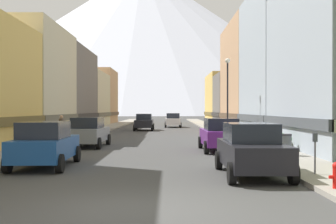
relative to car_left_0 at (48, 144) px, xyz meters
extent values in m
plane|color=#3F3F3F|center=(3.80, -7.00, -0.90)|extent=(400.00, 400.00, 0.00)
cube|color=gray|center=(-2.45, 28.00, -0.82)|extent=(2.50, 100.00, 0.15)
cube|color=gray|center=(10.05, 28.00, -0.82)|extent=(2.50, 100.00, 0.15)
cube|color=beige|center=(-7.04, 17.72, 3.53)|extent=(6.67, 10.55, 8.86)
cube|color=#595444|center=(-7.04, 17.72, 0.70)|extent=(6.97, 10.55, 0.50)
cube|color=#66605B|center=(-6.97, 28.88, 3.43)|extent=(6.54, 11.72, 8.66)
cube|color=#2D2B29|center=(-6.97, 28.88, 0.70)|extent=(6.84, 11.72, 0.50)
cube|color=beige|center=(-7.89, 40.50, 2.69)|extent=(8.37, 11.05, 7.18)
cube|color=#595444|center=(-7.89, 40.50, 0.70)|extent=(8.67, 11.05, 0.50)
cube|color=tan|center=(-8.51, 50.90, 3.34)|extent=(9.61, 9.70, 8.48)
cube|color=brown|center=(-8.51, 50.90, 0.70)|extent=(9.91, 9.70, 0.50)
cube|color=#99A5B2|center=(16.03, 17.29, 4.90)|extent=(9.45, 10.79, 11.60)
cube|color=#444A50|center=(16.03, 17.29, 0.70)|extent=(9.75, 10.79, 0.50)
cube|color=tan|center=(15.45, 29.77, 4.88)|extent=(8.31, 13.95, 11.55)
cube|color=brown|center=(15.45, 29.77, 0.70)|extent=(8.61, 13.95, 0.50)
cube|color=#66605B|center=(15.70, 41.50, 2.63)|extent=(8.81, 8.84, 7.05)
cube|color=#2D2B29|center=(15.70, 41.50, 0.70)|extent=(9.11, 8.84, 0.50)
cube|color=#D8B259|center=(14.46, 52.42, 3.06)|extent=(6.33, 12.89, 7.91)
cube|color=brown|center=(14.46, 52.42, 0.70)|extent=(6.63, 12.89, 0.50)
cube|color=#19478C|center=(0.00, 0.06, -0.16)|extent=(1.97, 4.45, 0.80)
cube|color=#1E232D|center=(0.01, -0.19, 0.56)|extent=(1.67, 2.25, 0.64)
cylinder|color=black|center=(-0.97, 1.68, -0.56)|extent=(0.24, 0.69, 0.68)
cylinder|color=black|center=(0.87, 1.74, -0.56)|extent=(0.24, 0.69, 0.68)
cylinder|color=black|center=(-0.87, -1.62, -0.56)|extent=(0.24, 0.69, 0.68)
cylinder|color=black|center=(0.97, -1.56, -0.56)|extent=(0.24, 0.69, 0.68)
cube|color=slate|center=(0.00, 9.05, -0.16)|extent=(1.96, 4.45, 0.80)
cube|color=#1E232D|center=(-0.01, 8.80, 0.56)|extent=(1.66, 2.24, 0.64)
cylinder|color=black|center=(-0.88, 10.72, -0.56)|extent=(0.24, 0.69, 0.68)
cylinder|color=black|center=(0.96, 10.67, -0.56)|extent=(0.24, 0.69, 0.68)
cylinder|color=black|center=(-0.97, 7.42, -0.56)|extent=(0.24, 0.69, 0.68)
cylinder|color=black|center=(0.87, 7.37, -0.56)|extent=(0.24, 0.69, 0.68)
cube|color=black|center=(7.60, -2.21, -0.16)|extent=(1.84, 4.40, 0.80)
cube|color=#1E232D|center=(7.60, -1.96, 0.56)|extent=(1.60, 2.20, 0.64)
cylinder|color=black|center=(8.52, -3.86, -0.56)|extent=(0.22, 0.68, 0.68)
cylinder|color=black|center=(6.68, -3.86, -0.56)|extent=(0.22, 0.68, 0.68)
cylinder|color=black|center=(8.52, -0.56, -0.56)|extent=(0.22, 0.68, 0.68)
cylinder|color=black|center=(6.68, -0.56, -0.56)|extent=(0.22, 0.68, 0.68)
cube|color=#591E72|center=(7.60, 6.50, -0.16)|extent=(1.91, 4.43, 0.80)
cube|color=#1E232D|center=(7.60, 6.25, 0.56)|extent=(1.63, 2.22, 0.64)
cylinder|color=black|center=(6.65, 8.14, -0.56)|extent=(0.23, 0.68, 0.68)
cylinder|color=black|center=(8.49, 8.17, -0.56)|extent=(0.23, 0.68, 0.68)
cylinder|color=black|center=(6.70, 4.84, -0.56)|extent=(0.23, 0.68, 0.68)
cylinder|color=black|center=(8.54, 4.87, -0.56)|extent=(0.23, 0.68, 0.68)
cube|color=black|center=(2.20, 29.33, -0.16)|extent=(1.84, 4.40, 0.80)
cube|color=#1E232D|center=(2.20, 29.58, 0.56)|extent=(1.60, 2.20, 0.64)
cylinder|color=black|center=(3.12, 27.68, -0.56)|extent=(0.22, 0.68, 0.68)
cylinder|color=black|center=(1.28, 27.68, -0.56)|extent=(0.22, 0.68, 0.68)
cylinder|color=black|center=(3.12, 30.98, -0.56)|extent=(0.22, 0.68, 0.68)
cylinder|color=black|center=(1.28, 30.98, -0.56)|extent=(0.22, 0.68, 0.68)
cube|color=silver|center=(5.40, 37.48, -0.16)|extent=(1.84, 4.40, 0.80)
cube|color=#1E232D|center=(5.40, 37.23, 0.56)|extent=(1.60, 2.20, 0.64)
cylinder|color=black|center=(4.48, 39.13, -0.56)|extent=(0.22, 0.68, 0.68)
cylinder|color=black|center=(6.32, 39.13, -0.56)|extent=(0.22, 0.68, 0.68)
cylinder|color=black|center=(4.48, 35.83, -0.56)|extent=(0.22, 0.68, 0.68)
cylinder|color=black|center=(6.32, 35.83, -0.56)|extent=(0.22, 0.68, 0.68)
cylinder|color=red|center=(9.10, -5.27, -0.45)|extent=(0.10, 0.09, 0.09)
cylinder|color=#595960|center=(9.55, -2.74, -0.22)|extent=(0.06, 0.06, 1.05)
cube|color=#33383F|center=(9.55, -2.74, 0.44)|extent=(0.14, 0.10, 0.28)
cylinder|color=#4C5156|center=(10.15, 2.95, -0.30)|extent=(0.56, 0.56, 0.90)
cylinder|color=#2D2D33|center=(10.15, 2.95, 0.19)|extent=(0.59, 0.59, 0.08)
cylinder|color=brown|center=(10.80, 5.98, -0.58)|extent=(0.44, 0.44, 0.34)
sphere|color=#367430|center=(10.80, 5.98, -0.18)|extent=(0.57, 0.57, 0.57)
cylinder|color=gray|center=(10.80, 4.93, -0.54)|extent=(0.42, 0.42, 0.42)
sphere|color=#2E7727|center=(10.80, 4.93, -0.14)|extent=(0.46, 0.46, 0.46)
cylinder|color=brown|center=(-2.45, 12.37, -0.01)|extent=(0.36, 0.36, 1.48)
sphere|color=tan|center=(-2.45, 12.37, 0.85)|extent=(0.23, 0.23, 0.23)
cylinder|color=black|center=(9.15, 14.73, 2.00)|extent=(0.12, 0.12, 5.50)
sphere|color=white|center=(9.15, 14.73, 4.93)|extent=(0.36, 0.36, 0.36)
cone|color=silver|center=(-10.94, 253.00, 45.04)|extent=(256.97, 256.97, 91.88)
camera|label=1|loc=(4.78, -16.57, 1.35)|focal=45.67mm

